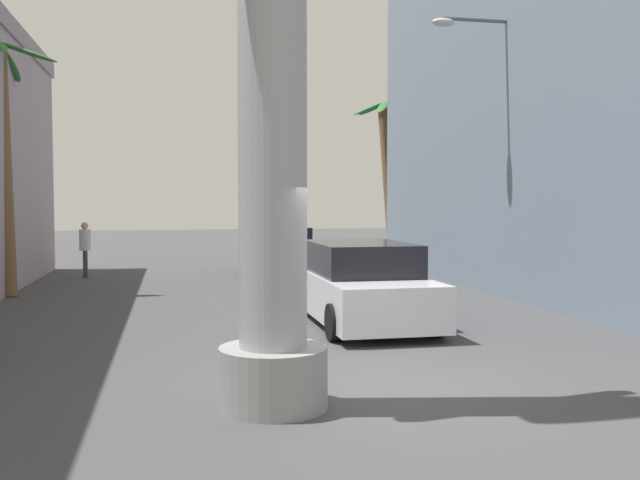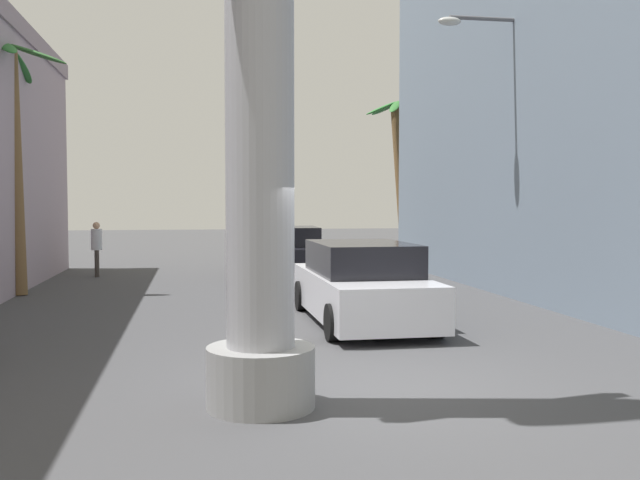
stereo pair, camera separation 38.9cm
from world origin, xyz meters
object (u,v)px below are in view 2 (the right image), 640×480
(palm_tree_mid_left, at_px, (12,139))
(pedestrian_far_left, at_px, (97,245))
(street_lamp, at_px, (523,126))
(palm_tree_far_right, at_px, (400,165))
(car_lead, at_px, (362,285))
(palm_tree_mid_right, at_px, (490,147))
(car_far, at_px, (292,253))

(palm_tree_mid_left, xyz_separation_m, pedestrian_far_left, (1.46, 4.17, -2.91))
(street_lamp, height_order, palm_tree_far_right, street_lamp)
(car_lead, xyz_separation_m, palm_tree_far_right, (5.06, 14.57, 3.12))
(palm_tree_mid_right, xyz_separation_m, palm_tree_far_right, (-0.60, 7.51, -0.16))
(street_lamp, relative_size, palm_tree_far_right, 1.06)
(car_lead, bearing_deg, car_far, 90.88)
(pedestrian_far_left, bearing_deg, palm_tree_far_right, 23.05)
(car_far, xyz_separation_m, palm_tree_far_right, (5.20, 5.52, 3.12))
(palm_tree_far_right, bearing_deg, street_lamp, -91.97)
(car_far, height_order, pedestrian_far_left, pedestrian_far_left)
(car_lead, xyz_separation_m, palm_tree_mid_right, (5.66, 7.05, 3.28))
(car_far, bearing_deg, palm_tree_far_right, 46.70)
(car_lead, relative_size, pedestrian_far_left, 2.90)
(street_lamp, height_order, car_far, street_lamp)
(palm_tree_far_right, bearing_deg, palm_tree_mid_right, -85.42)
(car_far, relative_size, palm_tree_far_right, 0.66)
(palm_tree_mid_right, bearing_deg, palm_tree_far_right, 94.58)
(street_lamp, distance_m, car_lead, 6.43)
(car_far, distance_m, pedestrian_far_left, 6.13)
(street_lamp, bearing_deg, palm_tree_mid_right, 76.68)
(palm_tree_mid_right, height_order, pedestrian_far_left, palm_tree_mid_right)
(palm_tree_mid_left, bearing_deg, car_far, 24.59)
(street_lamp, relative_size, palm_tree_mid_left, 1.07)
(palm_tree_mid_right, bearing_deg, palm_tree_mid_left, -173.79)
(palm_tree_mid_right, bearing_deg, pedestrian_far_left, 167.12)
(street_lamp, height_order, pedestrian_far_left, street_lamp)
(palm_tree_mid_left, bearing_deg, palm_tree_mid_right, 6.21)
(palm_tree_far_right, bearing_deg, car_far, -133.30)
(car_far, height_order, palm_tree_far_right, palm_tree_far_right)
(car_lead, distance_m, palm_tree_mid_right, 9.62)
(car_lead, height_order, car_far, same)
(pedestrian_far_left, bearing_deg, car_lead, -57.53)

